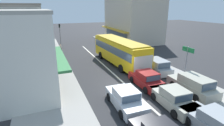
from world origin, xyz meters
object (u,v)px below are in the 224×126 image
(parked_wagon_kerb_second, at_px, (156,66))
(traffic_light_downstreet, at_px, (60,31))
(city_bus, at_px, (119,50))
(sedan_adjacent_lane_lead, at_px, (147,80))
(sedan_queue_far_back, at_px, (174,99))
(sedan_behind_bus_mid, at_px, (216,124))
(parked_sedan_kerb_third, at_px, (130,54))
(directional_road_sign, at_px, (187,56))
(pedestrian_with_handbag_near, at_px, (61,49))
(sedan_queue_gap_filler, at_px, (126,99))
(parked_wagon_kerb_front, at_px, (193,85))

(parked_wagon_kerb_second, distance_m, traffic_light_downstreet, 20.36)
(city_bus, xyz_separation_m, sedan_adjacent_lane_lead, (-0.35, -7.18, -1.22))
(sedan_queue_far_back, relative_size, parked_wagon_kerb_second, 0.94)
(city_bus, distance_m, sedan_behind_bus_mid, 14.30)
(sedan_behind_bus_mid, bearing_deg, city_bus, 89.35)
(parked_sedan_kerb_third, relative_size, directional_road_sign, 1.17)
(parked_wagon_kerb_second, xyz_separation_m, parked_sedan_kerb_third, (-0.18, 6.14, -0.08))
(traffic_light_downstreet, bearing_deg, parked_sedan_kerb_third, -55.76)
(directional_road_sign, height_order, pedestrian_with_handbag_near, directional_road_sign)
(sedan_adjacent_lane_lead, bearing_deg, traffic_light_downstreet, 104.48)
(city_bus, height_order, directional_road_sign, directional_road_sign)
(parked_wagon_kerb_second, relative_size, traffic_light_downstreet, 1.09)
(sedan_queue_gap_filler, relative_size, directional_road_sign, 1.18)
(city_bus, bearing_deg, parked_wagon_kerb_second, -58.10)
(parked_wagon_kerb_front, bearing_deg, parked_wagon_kerb_second, 89.42)
(sedan_queue_far_back, xyz_separation_m, sedan_queue_gap_filler, (-3.33, 1.28, 0.00))
(sedan_queue_far_back, relative_size, sedan_queue_gap_filler, 1.01)
(sedan_behind_bus_mid, relative_size, pedestrian_with_handbag_near, 2.62)
(city_bus, height_order, parked_sedan_kerb_third, city_bus)
(sedan_queue_far_back, height_order, pedestrian_with_handbag_near, pedestrian_with_handbag_near)
(directional_road_sign, bearing_deg, sedan_adjacent_lane_lead, 173.01)
(city_bus, bearing_deg, sedan_adjacent_lane_lead, -92.79)
(directional_road_sign, bearing_deg, traffic_light_downstreet, 113.64)
(parked_wagon_kerb_front, bearing_deg, directional_road_sign, 62.84)
(sedan_queue_gap_filler, relative_size, parked_wagon_kerb_front, 0.94)
(sedan_queue_gap_filler, xyz_separation_m, parked_sedan_kerb_third, (6.23, 11.50, 0.00))
(city_bus, xyz_separation_m, directional_road_sign, (3.69, -7.68, 0.80))
(sedan_adjacent_lane_lead, distance_m, traffic_light_downstreet, 22.08)
(sedan_queue_gap_filler, bearing_deg, parked_sedan_kerb_third, 61.54)
(sedan_behind_bus_mid, distance_m, pedestrian_with_handbag_near, 22.27)
(directional_road_sign, xyz_separation_m, pedestrian_with_handbag_near, (-10.26, 14.76, -1.61))
(sedan_queue_gap_filler, distance_m, parked_wagon_kerb_second, 8.36)
(traffic_light_downstreet, distance_m, pedestrian_with_handbag_near, 7.27)
(sedan_behind_bus_mid, distance_m, parked_wagon_kerb_front, 5.26)
(parked_wagon_kerb_front, bearing_deg, city_bus, 104.96)
(parked_wagon_kerb_front, bearing_deg, sedan_adjacent_lane_lead, 138.80)
(city_bus, relative_size, parked_wagon_kerb_front, 2.43)
(sedan_queue_gap_filler, distance_m, directional_road_sign, 7.95)
(parked_sedan_kerb_third, bearing_deg, sedan_queue_far_back, -102.81)
(sedan_queue_far_back, bearing_deg, traffic_light_downstreet, 102.23)
(sedan_adjacent_lane_lead, relative_size, parked_sedan_kerb_third, 1.00)
(sedan_queue_gap_filler, relative_size, sedan_behind_bus_mid, 0.99)
(sedan_queue_gap_filler, height_order, parked_wagon_kerb_second, parked_wagon_kerb_second)
(sedan_queue_gap_filler, height_order, sedan_behind_bus_mid, same)
(sedan_queue_far_back, xyz_separation_m, parked_sedan_kerb_third, (2.91, 12.78, 0.00))
(sedan_queue_gap_filler, xyz_separation_m, parked_wagon_kerb_front, (6.36, -0.12, 0.08))
(sedan_adjacent_lane_lead, bearing_deg, city_bus, 87.21)
(parked_sedan_kerb_third, bearing_deg, traffic_light_downstreet, 124.24)
(parked_wagon_kerb_front, distance_m, directional_road_sign, 3.05)
(parked_sedan_kerb_third, xyz_separation_m, directional_road_sign, (1.20, -9.53, 2.01))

